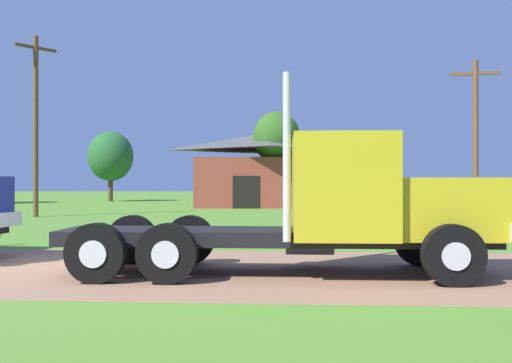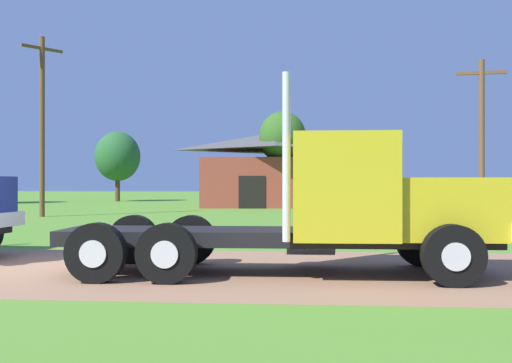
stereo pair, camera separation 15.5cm
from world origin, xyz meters
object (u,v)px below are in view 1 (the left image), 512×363
at_px(shed_building, 267,171).
at_px(utility_pole_near, 36,121).
at_px(truck_foreground_white, 340,208).
at_px(utility_pole_far, 475,135).

xyz_separation_m(shed_building, utility_pole_near, (-11.15, -13.74, 2.25)).
bearing_deg(utility_pole_near, shed_building, 50.96).
xyz_separation_m(truck_foreground_white, utility_pole_near, (-14.03, 17.39, 3.61)).
height_order(truck_foreground_white, utility_pole_far, utility_pole_far).
distance_m(truck_foreground_white, utility_pole_near, 22.63).
bearing_deg(truck_foreground_white, shed_building, 95.30).
xyz_separation_m(utility_pole_near, utility_pole_far, (21.49, -1.37, -0.94)).
relative_size(truck_foreground_white, utility_pole_far, 1.13).
height_order(truck_foreground_white, shed_building, shed_building).
bearing_deg(utility_pole_far, truck_foreground_white, -114.99).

